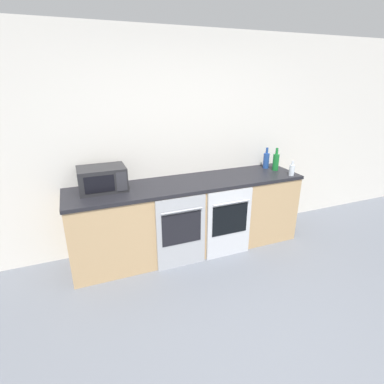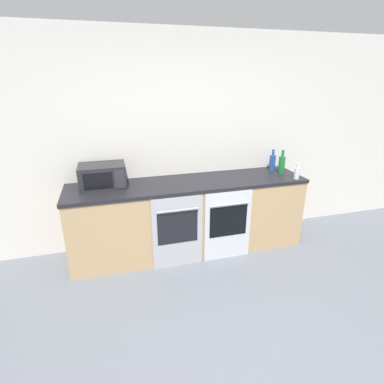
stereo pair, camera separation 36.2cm
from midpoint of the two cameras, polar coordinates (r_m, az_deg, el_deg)
name	(u,v)px [view 2 (the right image)]	position (r m, az deg, el deg)	size (l,w,h in m)	color
ground_plane	(254,373)	(2.68, 16.21, -30.34)	(16.00, 16.00, 0.00)	slate
wall_back	(181,143)	(3.79, 0.75, 9.30)	(10.00, 0.06, 2.60)	silver
counter_back	(189,216)	(3.73, 2.23, -4.63)	(2.85, 0.67, 0.90)	tan
oven_left	(177,232)	(3.39, 0.29, -7.71)	(0.57, 0.06, 0.86)	#A8AAAF
oven_right	(228,225)	(3.59, 9.71, -6.34)	(0.57, 0.06, 0.86)	silver
microwave	(103,176)	(3.46, -13.84, 2.98)	(0.50, 0.36, 0.26)	#232326
bottle_green	(282,164)	(4.10, 19.19, 5.03)	(0.08, 0.08, 0.30)	#19722D
bottle_blue	(272,162)	(4.17, 17.49, 5.39)	(0.08, 0.08, 0.28)	#234793
bottle_clear	(297,173)	(3.93, 21.88, 3.34)	(0.07, 0.07, 0.19)	silver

